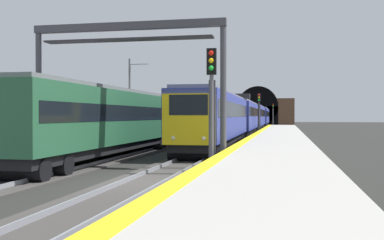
% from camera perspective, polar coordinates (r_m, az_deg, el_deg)
% --- Properties ---
extents(ground_plane, '(320.00, 320.00, 0.00)m').
position_cam_1_polar(ground_plane, '(16.50, -5.51, -7.87)').
color(ground_plane, black).
extents(platform_right, '(112.00, 3.96, 0.98)m').
position_cam_1_polar(platform_right, '(15.73, 9.58, -6.49)').
color(platform_right, '#9E9B93').
rests_on(platform_right, ground_plane).
extents(platform_right_edge_strip, '(112.00, 0.50, 0.01)m').
position_cam_1_polar(platform_right_edge_strip, '(15.83, 3.30, -4.65)').
color(platform_right_edge_strip, yellow).
rests_on(platform_right_edge_strip, platform_right).
extents(track_main_line, '(160.00, 3.07, 0.21)m').
position_cam_1_polar(track_main_line, '(16.49, -5.51, -7.73)').
color(track_main_line, '#383533').
rests_on(track_main_line, ground_plane).
extents(track_adjacent_line, '(160.00, 3.02, 0.21)m').
position_cam_1_polar(track_adjacent_line, '(18.49, -20.16, -6.86)').
color(track_adjacent_line, '#383533').
rests_on(track_adjacent_line, ground_plane).
extents(train_main_approaching, '(80.64, 3.00, 4.90)m').
position_cam_1_polar(train_main_approaching, '(62.76, 7.15, 0.45)').
color(train_main_approaching, navy).
rests_on(train_main_approaching, ground_plane).
extents(train_adjacent_platform, '(60.29, 2.79, 4.81)m').
position_cam_1_polar(train_adjacent_platform, '(45.10, -0.82, 0.32)').
color(train_adjacent_platform, '#235638').
rests_on(train_adjacent_platform, ground_plane).
extents(railway_signal_near, '(0.39, 0.38, 5.10)m').
position_cam_1_polar(railway_signal_near, '(18.36, 2.46, 2.67)').
color(railway_signal_near, '#4C4C54').
rests_on(railway_signal_near, ground_plane).
extents(railway_signal_mid, '(0.39, 0.38, 4.94)m').
position_cam_1_polar(railway_signal_mid, '(52.10, 8.34, 1.20)').
color(railway_signal_mid, '#38383D').
rests_on(railway_signal_mid, ground_plane).
extents(railway_signal_far, '(0.39, 0.38, 5.37)m').
position_cam_1_polar(railway_signal_far, '(113.68, 10.06, 0.97)').
color(railway_signal_far, '#4C4C54').
rests_on(railway_signal_far, ground_plane).
extents(overhead_signal_gantry, '(0.70, 9.29, 6.75)m').
position_cam_1_polar(overhead_signal_gantry, '(21.67, -8.09, 7.86)').
color(overhead_signal_gantry, '#3F3F47').
rests_on(overhead_signal_gantry, ground_plane).
extents(tunnel_portal, '(3.04, 19.32, 10.82)m').
position_cam_1_polar(tunnel_portal, '(125.47, 8.22, 1.07)').
color(tunnel_portal, brown).
rests_on(tunnel_portal, ground_plane).
extents(catenary_mast_near, '(0.22, 2.17, 8.48)m').
position_cam_1_polar(catenary_mast_near, '(49.30, -7.73, 2.80)').
color(catenary_mast_near, '#595B60').
rests_on(catenary_mast_near, ground_plane).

